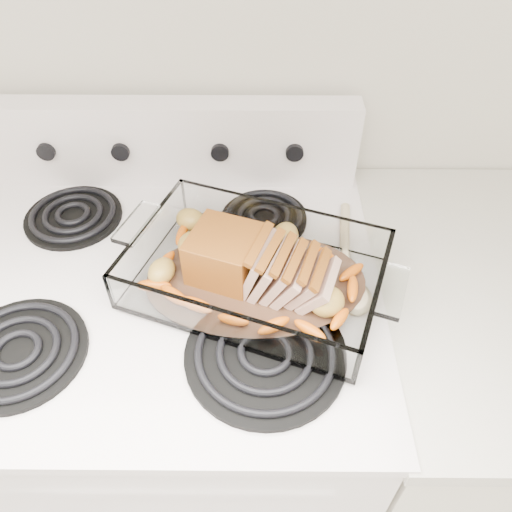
{
  "coord_description": "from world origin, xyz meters",
  "views": [
    {
      "loc": [
        0.18,
        1.06,
        1.59
      ],
      "look_at": [
        0.17,
        1.66,
        0.99
      ],
      "focal_mm": 35.0,
      "sensor_mm": 36.0,
      "label": 1
    }
  ],
  "objects_px": {
    "electric_range": "(184,404)",
    "baking_dish": "(256,276)",
    "counter_right": "(458,409)",
    "pork_roast": "(247,264)"
  },
  "relations": [
    {
      "from": "electric_range",
      "to": "baking_dish",
      "type": "relative_size",
      "value": 2.74
    },
    {
      "from": "electric_range",
      "to": "counter_right",
      "type": "bearing_deg",
      "value": -0.1
    },
    {
      "from": "electric_range",
      "to": "pork_roast",
      "type": "height_order",
      "value": "electric_range"
    },
    {
      "from": "electric_range",
      "to": "baking_dish",
      "type": "height_order",
      "value": "electric_range"
    },
    {
      "from": "electric_range",
      "to": "pork_roast",
      "type": "bearing_deg",
      "value": -7.41
    },
    {
      "from": "counter_right",
      "to": "pork_roast",
      "type": "xyz_separation_m",
      "value": [
        -0.51,
        -0.02,
        0.53
      ]
    },
    {
      "from": "counter_right",
      "to": "baking_dish",
      "type": "bearing_deg",
      "value": -177.72
    },
    {
      "from": "counter_right",
      "to": "baking_dish",
      "type": "xyz_separation_m",
      "value": [
        -0.49,
        -0.02,
        0.5
      ]
    },
    {
      "from": "counter_right",
      "to": "electric_range",
      "type": "bearing_deg",
      "value": 179.9
    },
    {
      "from": "baking_dish",
      "to": "pork_roast",
      "type": "distance_m",
      "value": 0.03
    }
  ]
}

